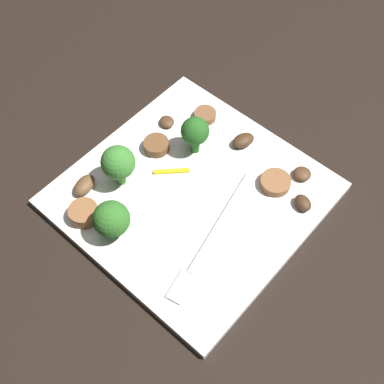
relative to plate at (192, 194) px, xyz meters
The scene contains 16 objects.
ground_plane 0.01m from the plate, ahead, with size 1.40×1.40×0.00m, color black.
plate is the anchor object (origin of this frame).
fork 0.07m from the plate, 55.87° to the left, with size 0.18×0.05×0.00m.
broccoli_floret_0 0.07m from the plate, 141.75° to the right, with size 0.03×0.03×0.05m.
broccoli_floret_1 0.09m from the plate, 58.72° to the right, with size 0.04×0.04×0.06m.
broccoli_floret_2 0.11m from the plate, 16.53° to the right, with size 0.04×0.04×0.05m.
sausage_slice_0 0.12m from the plate, 146.93° to the right, with size 0.03×0.03×0.01m, color brown.
sausage_slice_1 0.13m from the plate, 33.09° to the right, with size 0.03×0.03×0.02m, color brown.
sausage_slice_2 0.10m from the plate, 137.18° to the left, with size 0.04×0.04×0.01m, color brown.
sausage_slice_3 0.08m from the plate, 104.18° to the right, with size 0.03×0.03×0.01m, color brown.
mushroom_0 0.13m from the plate, 141.21° to the left, with size 0.02×0.02×0.01m, color #4C331E.
mushroom_1 0.13m from the plate, 123.03° to the left, with size 0.02×0.02×0.01m, color #422B19.
mushroom_2 0.10m from the plate, behind, with size 0.03×0.02×0.01m, color #422B19.
mushroom_3 0.13m from the plate, 50.82° to the right, with size 0.03×0.02×0.01m, color brown.
mushroom_4 0.11m from the plate, 121.33° to the right, with size 0.02×0.02×0.01m, color #4C331E.
pepper_strip_1 0.04m from the plate, 98.06° to the right, with size 0.04×0.00×0.00m, color yellow.
Camera 1 is at (0.24, 0.21, 0.50)m, focal length 46.64 mm.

